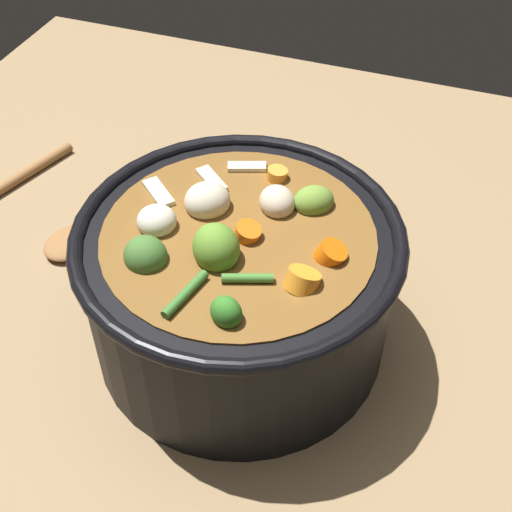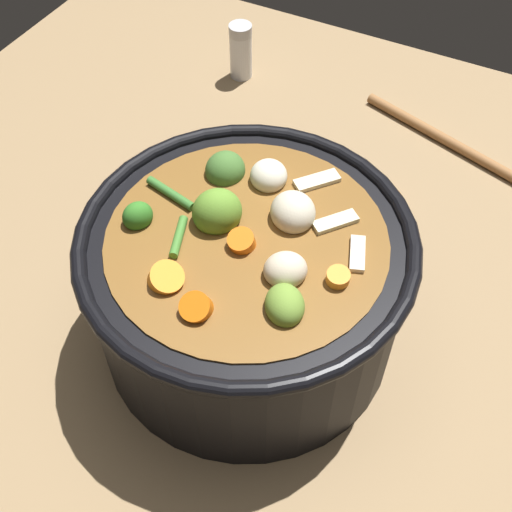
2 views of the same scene
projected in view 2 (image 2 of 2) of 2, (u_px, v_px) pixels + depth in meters
The scene contains 4 objects.
ground_plane at pixel (248, 329), 0.66m from camera, with size 1.10×1.10×0.00m, color #8C704C.
cooking_pot at pixel (247, 283), 0.61m from camera, with size 0.30×0.30×0.17m.
wooden_spoon at pixel (413, 170), 0.80m from camera, with size 0.24×0.21×0.01m.
salt_shaker at pixel (241, 51), 0.90m from camera, with size 0.03×0.03×0.08m.
Camera 2 is at (-0.17, 0.32, 0.56)m, focal length 46.30 mm.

